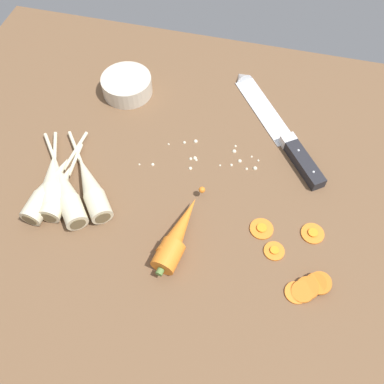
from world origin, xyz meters
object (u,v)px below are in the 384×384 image
Objects in this scene: parsnip_outer at (66,191)px; carrot_slice_stack at (308,288)px; carrot_slice_stray_far at (313,233)px; prep_bowl at (127,85)px; carrot_slice_stray_near at (262,228)px; parsnip_back at (52,181)px; carrot_slice_stray_mid at (274,251)px; whole_carrot at (179,235)px; chefs_knife at (274,122)px; parsnip_mid_right at (91,186)px; parsnip_front at (49,188)px; parsnip_mid_left at (59,192)px.

parsnip_outer is 46.08cm from carrot_slice_stack.
carrot_slice_stray_far is (-0.09, 10.51, -0.47)cm from carrot_slice_stack.
carrot_slice_stray_near is at bearing -38.29° from prep_bowl.
parsnip_back is 3.67cm from parsnip_outer.
carrot_slice_stray_far is (48.73, 1.63, -1.62)cm from parsnip_back.
carrot_slice_stray_near is at bearing 134.37° from carrot_slice_stack.
prep_bowl reaches higher than carrot_slice_stray_mid.
whole_carrot is 4.47× the size of carrot_slice_stray_far.
parsnip_back reaches higher than chefs_knife.
chefs_knife reaches higher than carrot_slice_stray_far.
parsnip_back is 1.64× the size of prep_bowl.
parsnip_outer is at bearing -153.39° from parsnip_mid_right.
carrot_slice_stray_near is (39.62, 2.02, -1.62)cm from parsnip_front.
parsnip_mid_left is (-36.14, -27.75, 1.33)cm from chefs_knife.
parsnip_mid_right is (-18.54, 5.85, -0.12)cm from whole_carrot.
parsnip_mid_left is 0.91× the size of parsnip_mid_right.
carrot_slice_stray_far is at bearing 39.15° from carrot_slice_stray_mid.
carrot_slice_stray_near is at bearing -0.24° from parsnip_mid_right.
parsnip_mid_left is at bearing -159.36° from parsnip_outer.
prep_bowl is (-43.39, 25.93, 1.79)cm from carrot_slice_stray_far.
whole_carrot is 23.87cm from carrot_slice_stray_far.
whole_carrot is at bearing -17.53° from parsnip_mid_right.
parsnip_mid_left is 1.14cm from parsnip_outer.
parsnip_mid_right reaches higher than carrot_slice_stray_mid.
carrot_slice_stack is 2.02× the size of carrot_slice_stray_mid.
carrot_slice_stray_mid is 7.96cm from carrot_slice_stray_far.
whole_carrot is at bearing -8.18° from parsnip_mid_left.
carrot_slice_stray_far is at bearing 1.55° from parsnip_mid_right.
parsnip_mid_left is 47.07cm from carrot_slice_stack.
chefs_knife reaches higher than carrot_slice_stray_mid.
parsnip_mid_right is 4.53× the size of carrot_slice_stray_near.
whole_carrot reaches higher than parsnip_mid_right.
carrot_slice_stray_mid is (2.79, -3.77, 0.00)cm from carrot_slice_stray_near.
parsnip_mid_right is 0.97× the size of parsnip_outer.
prep_bowl is (-2.09, 27.05, 0.17)cm from parsnip_mid_right.
parsnip_front is at bearing 177.63° from carrot_slice_stray_mid.
parsnip_outer is 5.45× the size of carrot_slice_stray_mid.
parsnip_outer is (-35.08, -27.35, 1.33)cm from chefs_knife.
prep_bowl is at bearing 84.08° from parsnip_mid_left.
carrot_slice_stray_far is at bearing 3.85° from parsnip_front.
carrot_slice_stack is 1.77× the size of carrot_slice_stray_far.
carrot_slice_stray_far is (22.76, 6.97, -1.74)cm from whole_carrot.
carrot_slice_stray_far is (6.17, 5.03, -0.00)cm from carrot_slice_stray_mid.
carrot_slice_stray_far is at bearing -30.86° from prep_bowl.
whole_carrot is at bearing -162.96° from carrot_slice_stray_far.
prep_bowl is at bearing 86.08° from parsnip_outer.
carrot_slice_stray_mid is at bearing -140.85° from carrot_slice_stray_far.
carrot_slice_stray_mid is at bearing -81.94° from chefs_knife.
carrot_slice_stray_near is (37.49, 2.31, -1.62)cm from parsnip_mid_left.
carrot_slice_stray_far is at bearing 17.04° from whole_carrot.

